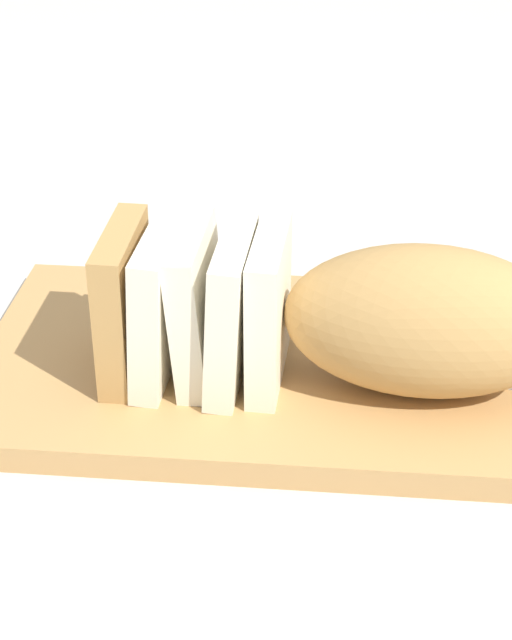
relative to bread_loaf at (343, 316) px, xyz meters
name	(u,v)px	position (x,y,z in m)	size (l,w,h in m)	color
ground_plane	(256,377)	(0.06, -0.03, -0.07)	(3.00, 3.00, 0.00)	beige
cutting_board	(256,366)	(0.06, -0.03, -0.06)	(0.41, 0.25, 0.02)	tan
bread_loaf	(343,316)	(0.00, 0.00, 0.00)	(0.32, 0.11, 0.11)	tan
bread_knife	(309,318)	(0.02, -0.07, -0.04)	(0.27, 0.13, 0.02)	silver
crumb_near_knife	(270,310)	(0.06, -0.09, -0.05)	(0.01, 0.01, 0.01)	tan
crumb_near_loaf	(227,351)	(0.08, -0.03, -0.05)	(0.01, 0.01, 0.01)	tan
crumb_stray_left	(316,355)	(0.02, -0.03, -0.05)	(0.00, 0.00, 0.00)	tan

